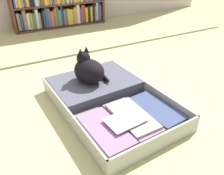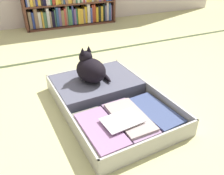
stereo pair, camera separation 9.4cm
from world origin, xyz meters
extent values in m
plane|color=#C5C384|center=(0.00, 0.00, 0.00)|extent=(10.00, 10.00, 0.00)
cube|color=#3B472A|center=(0.00, 1.06, 0.00)|extent=(4.80, 0.05, 0.00)
cube|color=brown|center=(0.37, 2.25, 0.01)|extent=(1.31, 0.27, 0.02)
cube|color=brown|center=(0.37, 2.25, 0.32)|extent=(1.28, 0.27, 0.02)
cube|color=gray|center=(-0.23, 2.25, 0.15)|extent=(0.04, 0.22, 0.23)
cube|color=#2B3D94|center=(-0.19, 2.26, 0.14)|extent=(0.03, 0.22, 0.22)
cube|color=#906F56|center=(-0.15, 2.26, 0.17)|extent=(0.04, 0.22, 0.26)
cube|color=silver|center=(-0.10, 2.26, 0.14)|extent=(0.04, 0.22, 0.22)
cube|color=gold|center=(-0.07, 2.24, 0.14)|extent=(0.02, 0.22, 0.22)
cube|color=#4A7655|center=(-0.03, 2.24, 0.14)|extent=(0.04, 0.22, 0.21)
cube|color=silver|center=(0.01, 2.24, 0.16)|extent=(0.04, 0.22, 0.26)
cube|color=#978062|center=(0.04, 2.24, 0.14)|extent=(0.02, 0.22, 0.22)
cube|color=black|center=(0.08, 2.25, 0.14)|extent=(0.04, 0.22, 0.21)
cube|color=#47785D|center=(0.11, 2.26, 0.15)|extent=(0.02, 0.22, 0.23)
cube|color=#2F4F86|center=(0.14, 2.24, 0.17)|extent=(0.03, 0.22, 0.26)
cube|color=slate|center=(0.18, 2.24, 0.16)|extent=(0.03, 0.22, 0.26)
cube|color=olive|center=(0.22, 2.24, 0.14)|extent=(0.04, 0.22, 0.21)
cube|color=#C03F3B|center=(0.25, 2.24, 0.15)|extent=(0.03, 0.22, 0.24)
cube|color=#A17E63|center=(0.28, 2.25, 0.17)|extent=(0.02, 0.22, 0.27)
cube|color=#458563|center=(0.31, 2.24, 0.17)|extent=(0.02, 0.22, 0.26)
cube|color=#47865B|center=(0.33, 2.24, 0.14)|extent=(0.03, 0.22, 0.22)
cube|color=#384092|center=(0.37, 2.26, 0.17)|extent=(0.02, 0.22, 0.27)
cube|color=slate|center=(0.40, 2.24, 0.14)|extent=(0.03, 0.22, 0.22)
cube|color=#368664|center=(0.43, 2.25, 0.15)|extent=(0.02, 0.22, 0.22)
cube|color=yellow|center=(0.46, 2.24, 0.14)|extent=(0.04, 0.22, 0.22)
cube|color=yellow|center=(0.50, 2.24, 0.14)|extent=(0.04, 0.22, 0.21)
cube|color=gray|center=(0.54, 2.24, 0.14)|extent=(0.03, 0.22, 0.21)
cube|color=yellow|center=(0.57, 2.25, 0.15)|extent=(0.03, 0.22, 0.24)
cube|color=silver|center=(0.61, 2.24, 0.17)|extent=(0.04, 0.22, 0.27)
cube|color=#3D4E97|center=(0.65, 2.24, 0.14)|extent=(0.03, 0.22, 0.21)
cube|color=#BA442F|center=(0.68, 2.25, 0.16)|extent=(0.02, 0.22, 0.25)
cube|color=#B0432A|center=(0.71, 2.25, 0.16)|extent=(0.03, 0.22, 0.26)
cube|color=gold|center=(0.75, 2.24, 0.14)|extent=(0.03, 0.22, 0.22)
cube|color=black|center=(0.79, 2.26, 0.15)|extent=(0.04, 0.22, 0.23)
cube|color=gold|center=(0.83, 2.25, 0.15)|extent=(0.03, 0.22, 0.22)
cube|color=black|center=(0.87, 2.26, 0.16)|extent=(0.03, 0.22, 0.25)
cube|color=slate|center=(0.90, 2.25, 0.15)|extent=(0.02, 0.22, 0.23)
cube|color=silver|center=(0.93, 2.26, 0.17)|extent=(0.03, 0.22, 0.27)
cube|color=#305392|center=(0.96, 2.24, 0.16)|extent=(0.02, 0.22, 0.26)
cube|color=slate|center=(0.98, 2.25, 0.15)|extent=(0.02, 0.22, 0.23)
cube|color=#B6B5AD|center=(0.02, -0.23, 0.01)|extent=(0.67, 0.52, 0.01)
cube|color=#B6B5AD|center=(0.04, -0.46, 0.06)|extent=(0.64, 0.05, 0.12)
cube|color=#B6B5AD|center=(-0.29, -0.25, 0.06)|extent=(0.04, 0.48, 0.12)
cube|color=#B6B5AD|center=(0.34, -0.21, 0.06)|extent=(0.04, 0.48, 0.12)
cube|color=#484D59|center=(0.02, -0.23, 0.02)|extent=(0.64, 0.50, 0.01)
cube|color=#B6B5AD|center=(-0.01, 0.25, 0.01)|extent=(0.67, 0.52, 0.01)
cube|color=#B6B5AD|center=(-0.02, 0.49, 0.06)|extent=(0.64, 0.05, 0.12)
cube|color=#B6B5AD|center=(-0.32, 0.23, 0.06)|extent=(0.04, 0.48, 0.12)
cube|color=#B6B5AD|center=(0.31, 0.27, 0.06)|extent=(0.04, 0.48, 0.12)
cube|color=#484D59|center=(-0.01, 0.25, 0.02)|extent=(0.64, 0.50, 0.01)
cylinder|color=black|center=(0.01, 0.01, 0.02)|extent=(0.62, 0.05, 0.02)
cube|color=silver|center=(-0.17, -0.24, 0.03)|extent=(0.22, 0.38, 0.02)
cube|color=#294D6A|center=(-0.17, -0.25, 0.05)|extent=(0.20, 0.41, 0.02)
cube|color=slate|center=(-0.18, -0.24, 0.07)|extent=(0.20, 0.43, 0.01)
cube|color=#A073A0|center=(-0.17, -0.25, 0.08)|extent=(0.21, 0.39, 0.02)
cube|color=navy|center=(0.02, -0.22, 0.03)|extent=(0.20, 0.39, 0.02)
cube|color=#374A66|center=(0.03, -0.24, 0.05)|extent=(0.20, 0.36, 0.02)
cube|color=gray|center=(0.03, -0.22, 0.07)|extent=(0.21, 0.41, 0.02)
cube|color=#A89793|center=(0.03, -0.23, 0.09)|extent=(0.19, 0.36, 0.02)
cube|color=navy|center=(0.22, -0.22, 0.03)|extent=(0.22, 0.39, 0.01)
cube|color=slate|center=(0.23, -0.21, 0.04)|extent=(0.22, 0.42, 0.02)
cube|color=black|center=(0.23, -0.22, 0.06)|extent=(0.20, 0.37, 0.01)
cube|color=#3C4B78|center=(0.22, -0.21, 0.07)|extent=(0.22, 0.40, 0.01)
cube|color=silver|center=(-0.04, -0.26, 0.11)|extent=(0.24, 0.18, 0.01)
cube|color=#545667|center=(-0.01, 0.25, 0.07)|extent=(0.63, 0.49, 0.11)
torus|color=white|center=(-0.03, 0.25, 0.12)|extent=(0.10, 0.10, 0.01)
cylinder|color=black|center=(-0.20, 0.47, 0.06)|extent=(0.02, 0.02, 0.11)
cylinder|color=black|center=(0.16, 0.49, 0.06)|extent=(0.02, 0.02, 0.11)
cube|color=yellow|center=(0.02, -0.46, 0.07)|extent=(0.03, 0.00, 0.02)
cube|color=#36843E|center=(0.00, -0.46, 0.07)|extent=(0.03, 0.00, 0.02)
cube|color=red|center=(0.13, -0.45, 0.07)|extent=(0.04, 0.00, 0.03)
cube|color=#3B8E3C|center=(0.02, -0.46, 0.09)|extent=(0.03, 0.00, 0.02)
ellipsoid|color=black|center=(-0.04, 0.25, 0.21)|extent=(0.26, 0.30, 0.17)
ellipsoid|color=black|center=(-0.06, 0.31, 0.17)|extent=(0.15, 0.12, 0.10)
sphere|color=black|center=(-0.06, 0.30, 0.29)|extent=(0.10, 0.10, 0.10)
cone|color=black|center=(-0.03, 0.30, 0.35)|extent=(0.04, 0.04, 0.05)
cone|color=black|center=(-0.08, 0.29, 0.35)|extent=(0.04, 0.04, 0.05)
sphere|color=gold|center=(-0.05, 0.34, 0.30)|extent=(0.02, 0.02, 0.02)
sphere|color=gold|center=(-0.09, 0.33, 0.30)|extent=(0.02, 0.02, 0.02)
ellipsoid|color=black|center=(0.07, 0.23, 0.14)|extent=(0.03, 0.19, 0.03)
camera|label=1|loc=(-0.61, -1.13, 0.94)|focal=36.42mm
camera|label=2|loc=(-0.52, -1.18, 0.94)|focal=36.42mm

